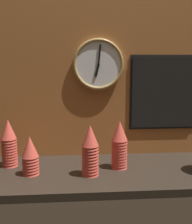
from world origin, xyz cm
name	(u,v)px	position (x,y,z in cm)	size (l,w,h in cm)	color
ground_plane	(110,172)	(0.00, 0.00, -2.00)	(160.00, 56.00, 4.00)	black
wall_tiled_back	(105,71)	(0.00, 26.50, 52.50)	(160.00, 3.00, 105.00)	#A3602D
cup_stack_far_left	(9,143)	(-55.59, 9.05, 13.26)	(8.73, 8.73, 26.52)	#DB4C3D
cup_stack_left	(30,155)	(-42.02, -4.29, 10.15)	(8.73, 8.73, 20.30)	#DB4C3D
cup_stack_center_right	(119,145)	(5.25, 1.20, 13.26)	(8.73, 8.73, 26.52)	#DB4C3D
cup_stack_center	(90,150)	(-11.27, -7.65, 13.26)	(8.73, 8.73, 26.52)	#DB4C3D
wall_clock	(98,64)	(-4.39, 23.46, 56.37)	(30.43, 2.70, 30.43)	white
menu_board	(164,92)	(36.40, 24.35, 39.18)	(42.54, 1.32, 45.96)	black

